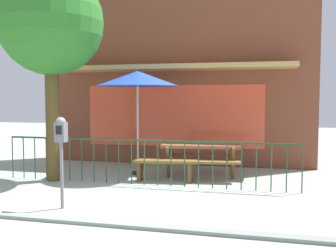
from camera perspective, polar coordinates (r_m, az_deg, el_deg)
The scene contains 9 objects.
ground at distance 6.66m, azimuth -8.92°, elevation -12.15°, with size 40.00×40.00×0.00m, color #99A798.
pub_storefront at distance 11.21m, azimuth 0.98°, elevation 6.44°, with size 7.60×1.48×4.63m.
patio_fence_front at distance 8.48m, azimuth -3.40°, elevation -4.00°, with size 6.41×0.04×0.97m.
picnic_table_left at distance 9.34m, azimuth 4.69°, elevation -3.58°, with size 1.96×1.58×0.79m.
patio_umbrella at distance 9.61m, azimuth -4.38°, elevation 6.71°, with size 1.98×1.98×2.49m.
patio_bench at distance 8.83m, azimuth -0.40°, elevation -5.71°, with size 1.43×0.49×0.48m.
parking_meter_near at distance 6.83m, azimuth -15.05°, elevation -1.70°, with size 0.18×0.17×1.54m.
street_tree at distance 9.33m, azimuth -16.43°, elevation 13.78°, with size 2.31×2.31×4.65m.
curb_edge at distance 6.15m, azimuth -11.08°, elevation -13.57°, with size 10.64×0.20×0.11m, color gray.
Camera 1 is at (2.49, -5.89, 1.86)m, focal length 42.61 mm.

